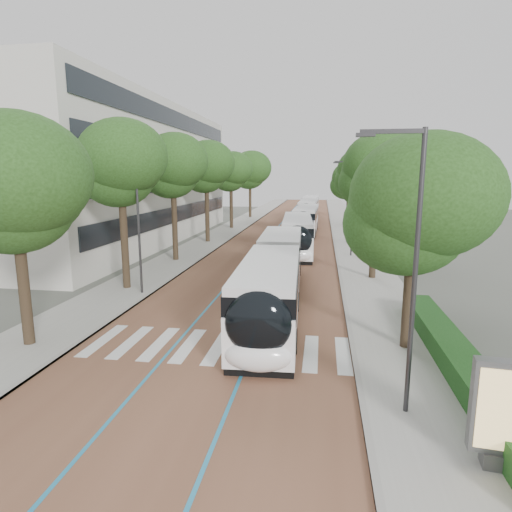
{
  "coord_description": "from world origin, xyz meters",
  "views": [
    {
      "loc": [
        4.21,
        -14.97,
        6.89
      ],
      "look_at": [
        0.6,
        8.53,
        2.4
      ],
      "focal_mm": 30.0,
      "sensor_mm": 36.0,
      "label": 1
    }
  ],
  "objects": [
    {
      "name": "ground",
      "position": [
        0.0,
        0.0,
        0.0
      ],
      "size": [
        160.0,
        160.0,
        0.0
      ],
      "primitive_type": "plane",
      "color": "#51544C",
      "rests_on": "ground"
    },
    {
      "name": "road",
      "position": [
        0.0,
        40.0,
        0.01
      ],
      "size": [
        11.0,
        140.0,
        0.02
      ],
      "primitive_type": "cube",
      "color": "brown",
      "rests_on": "ground"
    },
    {
      "name": "sidewalk_left",
      "position": [
        -7.5,
        40.0,
        0.06
      ],
      "size": [
        4.0,
        140.0,
        0.12
      ],
      "primitive_type": "cube",
      "color": "#97958F",
      "rests_on": "ground"
    },
    {
      "name": "sidewalk_right",
      "position": [
        7.5,
        40.0,
        0.06
      ],
      "size": [
        4.0,
        140.0,
        0.12
      ],
      "primitive_type": "cube",
      "color": "#97958F",
      "rests_on": "ground"
    },
    {
      "name": "kerb_left",
      "position": [
        -5.6,
        40.0,
        0.06
      ],
      "size": [
        0.2,
        140.0,
        0.14
      ],
      "primitive_type": "cube",
      "color": "gray",
      "rests_on": "ground"
    },
    {
      "name": "kerb_right",
      "position": [
        5.6,
        40.0,
        0.06
      ],
      "size": [
        0.2,
        140.0,
        0.14
      ],
      "primitive_type": "cube",
      "color": "gray",
      "rests_on": "ground"
    },
    {
      "name": "zebra_crossing",
      "position": [
        0.2,
        1.0,
        0.03
      ],
      "size": [
        10.55,
        3.6,
        0.01
      ],
      "color": "silver",
      "rests_on": "ground"
    },
    {
      "name": "lane_line_left",
      "position": [
        -1.6,
        40.0,
        0.02
      ],
      "size": [
        0.12,
        126.0,
        0.01
      ],
      "primitive_type": "cube",
      "color": "teal",
      "rests_on": "road"
    },
    {
      "name": "lane_line_right",
      "position": [
        1.6,
        40.0,
        0.02
      ],
      "size": [
        0.12,
        126.0,
        0.01
      ],
      "primitive_type": "cube",
      "color": "teal",
      "rests_on": "road"
    },
    {
      "name": "office_building",
      "position": [
        -19.47,
        28.0,
        7.0
      ],
      "size": [
        18.11,
        40.0,
        14.0
      ],
      "color": "beige",
      "rests_on": "ground"
    },
    {
      "name": "hedge",
      "position": [
        9.1,
        0.0,
        0.52
      ],
      "size": [
        1.2,
        14.0,
        0.8
      ],
      "primitive_type": "cube",
      "color": "#174116",
      "rests_on": "sidewalk_right"
    },
    {
      "name": "streetlight_near",
      "position": [
        6.62,
        -3.0,
        4.82
      ],
      "size": [
        1.82,
        0.2,
        8.0
      ],
      "color": "#333336",
      "rests_on": "sidewalk_right"
    },
    {
      "name": "streetlight_far",
      "position": [
        6.62,
        22.0,
        4.82
      ],
      "size": [
        1.82,
        0.2,
        8.0
      ],
      "color": "#333336",
      "rests_on": "sidewalk_right"
    },
    {
      "name": "lamp_post_left",
      "position": [
        -6.1,
        8.0,
        4.12
      ],
      "size": [
        0.14,
        0.14,
        8.0
      ],
      "primitive_type": "cylinder",
      "color": "#333336",
      "rests_on": "sidewalk_left"
    },
    {
      "name": "trees_left",
      "position": [
        -7.5,
        28.23,
        7.2
      ],
      "size": [
        6.49,
        61.02,
        10.27
      ],
      "color": "black",
      "rests_on": "ground"
    },
    {
      "name": "trees_right",
      "position": [
        7.7,
        20.46,
        6.25
      ],
      "size": [
        5.57,
        47.35,
        9.1
      ],
      "color": "black",
      "rests_on": "ground"
    },
    {
      "name": "lead_bus",
      "position": [
        1.88,
        6.93,
        1.63
      ],
      "size": [
        3.24,
        18.48,
        3.2
      ],
      "rotation": [
        0.0,
        0.0,
        0.04
      ],
      "color": "black",
      "rests_on": "ground"
    },
    {
      "name": "bus_queued_0",
      "position": [
        2.11,
        23.02,
        1.62
      ],
      "size": [
        3.21,
        12.52,
        3.2
      ],
      "rotation": [
        0.0,
        0.0,
        0.06
      ],
      "color": "white",
      "rests_on": "ground"
    },
    {
      "name": "bus_queued_1",
      "position": [
        2.39,
        36.23,
        1.62
      ],
      "size": [
        2.76,
        12.44,
        3.2
      ],
      "rotation": [
        0.0,
        0.0,
        -0.02
      ],
      "color": "white",
      "rests_on": "ground"
    },
    {
      "name": "bus_queued_2",
      "position": [
        2.18,
        49.71,
        1.62
      ],
      "size": [
        2.71,
        12.43,
        3.2
      ],
      "rotation": [
        0.0,
        0.0,
        -0.01
      ],
      "color": "white",
      "rests_on": "ground"
    },
    {
      "name": "bus_queued_3",
      "position": [
        2.21,
        61.76,
        1.62
      ],
      "size": [
        2.81,
        12.45,
        3.2
      ],
      "rotation": [
        0.0,
        0.0,
        -0.02
      ],
      "color": "white",
      "rests_on": "ground"
    },
    {
      "name": "ad_panel",
      "position": [
        8.41,
        -5.22,
        1.52
      ],
      "size": [
        1.31,
        0.55,
        2.66
      ],
      "rotation": [
        0.0,
        0.0,
        -0.1
      ],
      "color": "#59595B",
      "rests_on": "sidewalk_right"
    }
  ]
}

